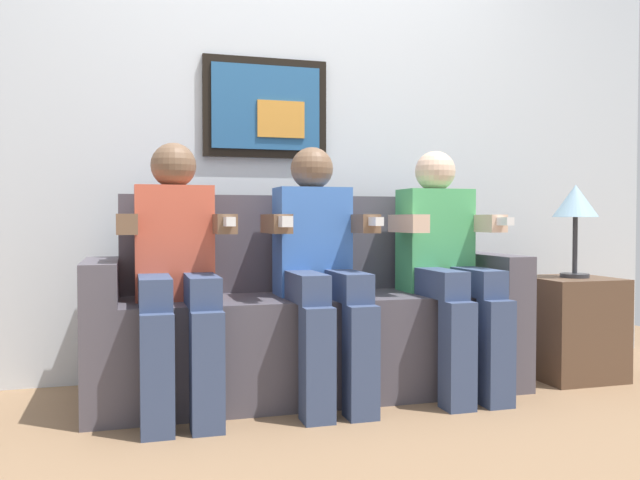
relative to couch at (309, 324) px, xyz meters
name	(u,v)px	position (x,y,z in m)	size (l,w,h in m)	color
ground_plane	(330,411)	(0.00, -0.33, -0.31)	(5.65, 5.65, 0.00)	#8C6B4C
back_wall_assembly	(286,120)	(0.00, 0.44, 0.99)	(4.34, 0.10, 2.60)	silver
couch	(309,324)	(0.00, 0.00, 0.00)	(1.94, 0.58, 0.90)	#514C56
person_on_left	(176,265)	(-0.60, -0.17, 0.29)	(0.46, 0.56, 1.11)	#D8593F
person_in_middle	(319,262)	(0.00, -0.17, 0.29)	(0.46, 0.56, 1.11)	#3F72CC
person_on_right	(447,259)	(0.61, -0.17, 0.29)	(0.46, 0.56, 1.11)	#4CB266
side_table_right	(571,328)	(1.32, -0.11, -0.06)	(0.40, 0.40, 0.50)	brown
table_lamp	(575,205)	(1.33, -0.11, 0.55)	(0.22, 0.22, 0.46)	#333338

